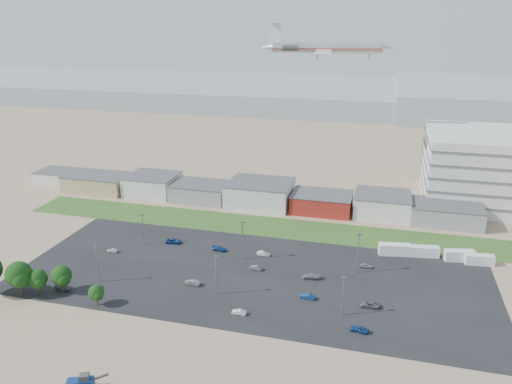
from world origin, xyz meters
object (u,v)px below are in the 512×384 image
(parked_car_1, at_px, (308,296))
(parked_car_0, at_px, (369,304))
(airliner, at_px, (327,48))
(parked_car_2, at_px, (359,329))
(parked_car_9, at_px, (173,241))
(parked_car_8, at_px, (366,266))
(telehandler, at_px, (80,382))
(box_trailer_a, at_px, (394,249))
(parked_car_5, at_px, (112,250))
(parked_car_11, at_px, (264,254))
(parked_car_12, at_px, (311,276))
(parked_car_13, at_px, (239,312))
(parked_car_7, at_px, (256,268))
(parked_car_6, at_px, (220,249))
(parked_car_10, at_px, (64,287))
(parked_car_4, at_px, (192,283))

(parked_car_1, bearing_deg, parked_car_0, 95.68)
(airliner, bearing_deg, parked_car_2, -83.89)
(parked_car_1, distance_m, parked_car_9, 47.69)
(parked_car_2, xyz_separation_m, parked_car_8, (-0.21, 29.59, -0.06))
(telehandler, relative_size, parked_car_1, 2.02)
(airliner, bearing_deg, telehandler, -108.17)
(parked_car_0, distance_m, parked_car_9, 60.75)
(box_trailer_a, bearing_deg, airliner, 107.92)
(telehandler, distance_m, box_trailer_a, 87.81)
(parked_car_5, relative_size, parked_car_11, 0.88)
(parked_car_2, bearing_deg, parked_car_12, -138.67)
(parked_car_0, bearing_deg, parked_car_2, -9.23)
(airliner, height_order, parked_car_5, airliner)
(airliner, bearing_deg, parked_car_9, -125.43)
(box_trailer_a, xyz_separation_m, parked_car_1, (-19.50, -29.29, -1.00))
(parked_car_1, bearing_deg, parked_car_13, -47.34)
(parked_car_8, bearing_deg, parked_car_12, 119.78)
(parked_car_0, height_order, parked_car_5, parked_car_0)
(parked_car_1, distance_m, parked_car_7, 18.88)
(telehandler, xyz_separation_m, parked_car_5, (-23.40, 51.00, -0.98))
(parked_car_9, bearing_deg, parked_car_6, -101.15)
(telehandler, height_order, parked_car_5, telehandler)
(parked_car_6, distance_m, parked_car_10, 42.23)
(parked_car_0, xyz_separation_m, parked_car_2, (-1.57, -10.33, 0.03))
(parked_car_2, xyz_separation_m, parked_car_7, (-28.08, 21.04, -0.09))
(parked_car_4, bearing_deg, parked_car_12, 114.34)
(telehandler, distance_m, parked_car_4, 39.88)
(parked_car_4, distance_m, parked_car_12, 29.72)
(parked_car_10, bearing_deg, parked_car_9, -29.94)
(parked_car_5, bearing_deg, parked_car_8, 94.13)
(parked_car_8, bearing_deg, parked_car_9, 82.74)
(parked_car_9, bearing_deg, airliner, -35.09)
(parked_car_10, relative_size, parked_car_12, 0.96)
(parked_car_0, relative_size, parked_car_9, 0.97)
(parked_car_6, height_order, parked_car_7, parked_car_6)
(parked_car_0, bearing_deg, parked_car_1, -90.28)
(airliner, relative_size, parked_car_6, 11.09)
(telehandler, distance_m, parked_car_5, 56.12)
(box_trailer_a, relative_size, parked_car_2, 2.20)
(box_trailer_a, distance_m, parked_car_8, 12.27)
(telehandler, distance_m, parked_car_2, 55.40)
(airliner, distance_m, parked_car_5, 101.86)
(box_trailer_a, xyz_separation_m, parked_car_11, (-35.03, -9.95, -1.00))
(box_trailer_a, bearing_deg, parked_car_7, -161.64)
(parked_car_10, bearing_deg, parked_car_2, -94.32)
(parked_car_4, distance_m, parked_car_8, 45.67)
(telehandler, distance_m, parked_car_7, 54.46)
(parked_car_2, bearing_deg, parked_car_11, -128.94)
(parked_car_2, distance_m, parked_car_4, 42.16)
(parked_car_9, bearing_deg, parked_car_2, -125.16)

